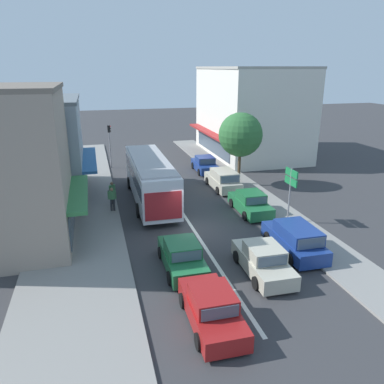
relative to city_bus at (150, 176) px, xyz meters
name	(u,v)px	position (x,y,z in m)	size (l,w,h in m)	color
ground_plane	(194,230)	(1.71, -5.90, -1.88)	(140.00, 140.00, 0.00)	#353538
lane_centre_line	(179,207)	(1.71, -1.90, -1.88)	(0.20, 28.00, 0.01)	silver
sidewalk_left	(80,206)	(-5.09, 0.10, -1.81)	(5.20, 44.00, 0.14)	gray
kerb_right	(249,191)	(7.91, 0.10, -1.82)	(2.80, 44.00, 0.12)	gray
shopfront_corner_near	(4,170)	(-8.48, -5.09, 2.41)	(7.40, 7.31, 8.60)	gray
shopfront_mid_block	(28,150)	(-8.47, 3.14, 1.80)	(8.70, 8.86, 7.37)	#84939E
building_right_far	(251,112)	(13.19, 12.52, 2.87)	(9.71, 13.57, 9.50)	silver
city_bus	(150,176)	(0.00, 0.00, 0.00)	(2.82, 10.88, 3.23)	silver
sedan_adjacent_lane_lead	(212,308)	(0.07, -14.51, -1.22)	(1.94, 4.22, 1.47)	maroon
sedan_behind_bus_near	(182,256)	(-0.06, -10.16, -1.22)	(1.94, 4.22, 1.47)	#1E6638
sedan_queue_far_back	(263,261)	(3.59, -11.59, -1.22)	(1.98, 4.24, 1.47)	#B7B29E
parked_wagon_kerb_front	(295,239)	(6.17, -10.03, -1.14)	(2.00, 4.53, 1.58)	navy
parked_sedan_kerb_second	(250,203)	(6.19, -4.06, -1.22)	(1.93, 4.22, 1.47)	#1E6638
parked_wagon_kerb_third	(223,180)	(6.16, 1.38, -1.14)	(1.97, 4.51, 1.58)	#B7B29E
parked_sedan_kerb_rear	(205,165)	(6.25, 6.85, -1.22)	(2.00, 4.25, 1.47)	navy
traffic_light_downstreet	(110,139)	(-2.25, 10.50, 0.97)	(0.32, 0.24, 4.20)	gray
directional_road_sign	(291,182)	(7.79, -6.34, 0.82)	(0.10, 1.40, 3.60)	gray
street_tree_right	(240,135)	(7.76, 2.00, 2.37)	(3.57, 3.57, 6.04)	brown
pedestrian_with_handbag_near	(112,191)	(-2.78, -0.30, -0.81)	(0.57, 0.53, 1.63)	#333338
pedestrian_browsing_midblock	(112,198)	(-2.87, -1.69, -0.81)	(0.57, 0.25, 1.63)	#333338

